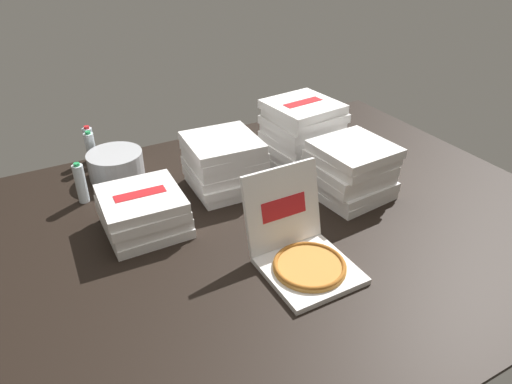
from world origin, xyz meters
name	(u,v)px	position (x,y,z in m)	size (l,w,h in m)	color
ground_plane	(267,225)	(0.00, 0.00, -0.01)	(3.20, 2.40, 0.02)	black
open_pizza_box	(301,249)	(-0.03, -0.36, 0.08)	(0.39, 0.49, 0.41)	white
pizza_stack_right_near	(350,170)	(0.56, 0.03, 0.15)	(0.43, 0.44, 0.31)	white
pizza_stack_right_far	(143,212)	(-0.57, 0.26, 0.10)	(0.41, 0.41, 0.21)	white
pizza_stack_left_far	(302,134)	(0.52, 0.47, 0.21)	(0.44, 0.43, 0.42)	white
pizza_stack_left_mid	(224,163)	(-0.03, 0.44, 0.15)	(0.43, 0.44, 0.31)	white
ice_bucket	(116,165)	(-0.55, 0.88, 0.08)	(0.33, 0.33, 0.16)	#B7BABF
water_bottle_0	(91,150)	(-0.65, 1.08, 0.12)	(0.06, 0.06, 0.24)	white
water_bottle_1	(81,183)	(-0.79, 0.68, 0.12)	(0.06, 0.06, 0.24)	white
water_bottle_2	(90,144)	(-0.64, 1.16, 0.12)	(0.06, 0.06, 0.24)	silver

